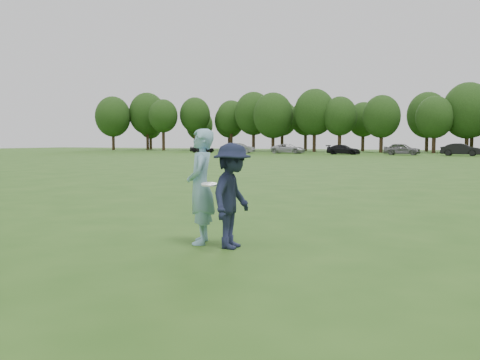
{
  "coord_description": "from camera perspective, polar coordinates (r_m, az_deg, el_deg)",
  "views": [
    {
      "loc": [
        4.06,
        -8.08,
        1.86
      ],
      "look_at": [
        -0.07,
        0.82,
        1.1
      ],
      "focal_mm": 38.0,
      "sensor_mm": 36.0,
      "label": 1
    }
  ],
  "objects": [
    {
      "name": "disc_in_play",
      "position": [
        8.76,
        -3.5,
        -0.49
      ],
      "size": [
        0.27,
        0.27,
        0.08
      ],
      "color": "white",
      "rests_on": "ground"
    },
    {
      "name": "car_a",
      "position": [
        79.26,
        -4.28,
        3.56
      ],
      "size": [
        3.85,
        1.63,
        1.3
      ],
      "primitive_type": "imported",
      "rotation": [
        0.0,
        0.0,
        1.55
      ],
      "color": "black",
      "rests_on": "ground"
    },
    {
      "name": "car_d",
      "position": [
        69.64,
        11.53,
        3.36
      ],
      "size": [
        4.52,
        1.92,
        1.3
      ],
      "primitive_type": "imported",
      "rotation": [
        0.0,
        0.0,
        1.55
      ],
      "color": "black",
      "rests_on": "ground"
    },
    {
      "name": "car_f",
      "position": [
        67.39,
        23.59,
        3.14
      ],
      "size": [
        4.8,
        2.2,
        1.53
      ],
      "primitive_type": "imported",
      "rotation": [
        0.0,
        0.0,
        1.44
      ],
      "color": "black",
      "rests_on": "ground"
    },
    {
      "name": "thrower",
      "position": [
        9.17,
        -4.43,
        -0.73
      ],
      "size": [
        0.77,
        0.89,
        2.08
      ],
      "primitive_type": "imported",
      "rotation": [
        0.0,
        0.0,
        -1.14
      ],
      "color": "#81B3C8",
      "rests_on": "ground"
    },
    {
      "name": "car_c",
      "position": [
        73.54,
        5.45,
        3.51
      ],
      "size": [
        5.0,
        2.39,
        1.38
      ],
      "primitive_type": "imported",
      "rotation": [
        0.0,
        0.0,
        1.59
      ],
      "color": "#B0B0B5",
      "rests_on": "ground"
    },
    {
      "name": "ground",
      "position": [
        9.24,
        -1.77,
        -7.19
      ],
      "size": [
        200.0,
        200.0,
        0.0
      ],
      "primitive_type": "plane",
      "color": "#295117",
      "rests_on": "ground"
    },
    {
      "name": "defender",
      "position": [
        8.76,
        -0.88,
        -1.78
      ],
      "size": [
        0.74,
        1.21,
        1.83
      ],
      "primitive_type": "imported",
      "rotation": [
        0.0,
        0.0,
        1.63
      ],
      "color": "#171D34",
      "rests_on": "ground"
    },
    {
      "name": "treeline",
      "position": [
        85.1,
        24.21,
        7.02
      ],
      "size": [
        130.35,
        18.39,
        11.74
      ],
      "color": "#332114",
      "rests_on": "ground"
    },
    {
      "name": "car_e",
      "position": [
        68.5,
        17.73,
        3.33
      ],
      "size": [
        4.61,
        1.99,
        1.55
      ],
      "primitive_type": "imported",
      "rotation": [
        0.0,
        0.0,
        1.54
      ],
      "color": "slate",
      "rests_on": "ground"
    },
    {
      "name": "car_b",
      "position": [
        75.83,
        -0.07,
        3.6
      ],
      "size": [
        4.65,
        2.06,
        1.48
      ],
      "primitive_type": "imported",
      "rotation": [
        0.0,
        0.0,
        1.68
      ],
      "color": "slate",
      "rests_on": "ground"
    }
  ]
}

